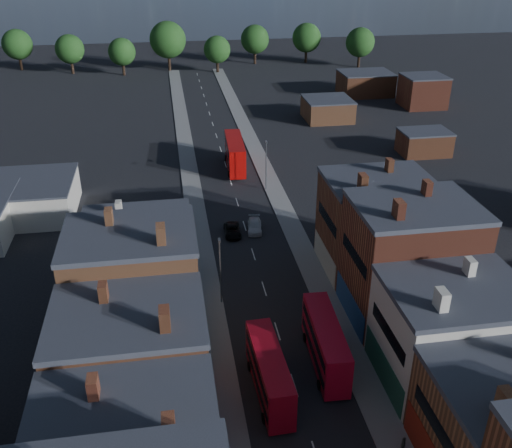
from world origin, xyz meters
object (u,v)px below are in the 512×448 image
object	(u,v)px
bus_2	(235,153)
bus_0	(269,373)
bus_1	(326,343)
ped_3	(403,445)
car_2	(232,230)
car_3	(255,226)
ped_1	(211,391)

from	to	relation	value
bus_2	bus_0	bearing A→B (deg)	-91.48
bus_1	ped_3	xyz separation A→B (m)	(3.29, -11.33, -1.55)
car_2	bus_0	bearing A→B (deg)	-89.11
bus_2	car_2	bearing A→B (deg)	-95.54
bus_2	car_2	world-z (taller)	bus_2
bus_1	ped_3	distance (m)	11.90
car_3	ped_3	distance (m)	39.76
bus_2	ped_3	world-z (taller)	bus_2
bus_1	ped_1	xyz separation A→B (m)	(-11.20, -3.13, -1.45)
bus_1	bus_2	distance (m)	51.41
bus_2	car_2	size ratio (longest dim) A/B	2.61
bus_1	ped_3	bearing A→B (deg)	-71.23
car_2	bus_1	bearing A→B (deg)	-76.85
bus_2	ped_1	distance (m)	55.30
bus_2	ped_3	distance (m)	62.95
car_2	ped_3	bearing A→B (deg)	-75.40
ped_3	bus_0	bearing A→B (deg)	72.42
bus_0	ped_1	world-z (taller)	bus_0
bus_0	bus_2	distance (m)	54.60
bus_2	car_3	size ratio (longest dim) A/B	2.59
car_3	ped_1	world-z (taller)	ped_1
bus_0	ped_1	xyz separation A→B (m)	(-5.24, -0.04, -1.37)
ped_1	car_2	bearing A→B (deg)	-92.42
ped_3	ped_1	bearing A→B (deg)	84.63
bus_1	ped_1	size ratio (longest dim) A/B	5.91
bus_1	ped_3	size ratio (longest dim) A/B	6.66
bus_0	car_2	distance (m)	30.40
bus_0	ped_1	size ratio (longest dim) A/B	5.71
bus_0	bus_2	xyz separation A→B (m)	(3.96, 54.45, 0.41)
car_3	ped_1	bearing A→B (deg)	-98.28
car_3	ped_1	distance (m)	32.40
bus_0	ped_1	bearing A→B (deg)	178.37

